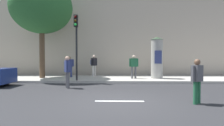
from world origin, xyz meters
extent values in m
plane|color=#2B2B2D|center=(0.00, 0.00, 0.00)|extent=(80.00, 80.00, 0.00)
cube|color=#B2ADA3|center=(0.00, 7.00, 0.07)|extent=(36.00, 4.00, 0.15)
cube|color=silver|center=(0.00, 0.00, 0.00)|extent=(1.80, 0.16, 0.01)
cube|color=#B7A893|center=(0.00, 12.00, 4.61)|extent=(36.00, 5.00, 9.21)
cylinder|color=black|center=(-2.64, 5.35, 1.84)|extent=(0.12, 0.12, 3.38)
cube|color=black|center=(-2.64, 5.17, 3.91)|extent=(0.24, 0.24, 0.75)
sphere|color=#390605|center=(-2.64, 5.04, 4.14)|extent=(0.16, 0.16, 0.16)
sphere|color=#3C2906|center=(-2.64, 5.04, 3.90)|extent=(0.16, 0.16, 0.16)
sphere|color=green|center=(-2.64, 5.04, 3.66)|extent=(0.16, 0.16, 0.16)
cylinder|color=#9E9B93|center=(2.76, 6.74, 1.51)|extent=(0.81, 0.81, 2.72)
cone|color=#334C33|center=(2.76, 6.74, 2.97)|extent=(0.89, 0.89, 0.20)
cube|color=navy|center=(2.76, 6.33, 1.65)|extent=(0.49, 0.02, 0.90)
cylinder|color=brown|center=(-5.45, 6.91, 1.74)|extent=(0.37, 0.37, 3.19)
ellipsoid|color=#28602D|center=(-5.45, 6.91, 5.19)|extent=(4.36, 4.36, 3.71)
cylinder|color=#4C4C51|center=(-2.62, 2.97, 0.42)|extent=(0.14, 0.14, 0.85)
cylinder|color=#4C4C51|center=(-2.72, 3.15, 0.42)|extent=(0.14, 0.14, 0.85)
cube|color=navy|center=(-2.67, 3.06, 1.15)|extent=(0.41, 0.47, 0.60)
cylinder|color=navy|center=(-2.54, 2.85, 1.15)|extent=(0.09, 0.09, 0.57)
cylinder|color=navy|center=(-2.79, 3.28, 1.15)|extent=(0.09, 0.09, 0.57)
sphere|color=tan|center=(-2.67, 3.06, 1.56)|extent=(0.23, 0.23, 0.23)
cylinder|color=#1E5938|center=(2.74, -0.32, 0.39)|extent=(0.14, 0.14, 0.78)
cylinder|color=#1E5938|center=(2.58, -0.44, 0.39)|extent=(0.14, 0.14, 0.78)
cube|color=#4C4C51|center=(2.66, -0.38, 1.06)|extent=(0.45, 0.43, 0.56)
cylinder|color=#4C4C51|center=(2.85, -0.23, 1.06)|extent=(0.09, 0.09, 0.53)
cylinder|color=#4C4C51|center=(2.47, -0.53, 1.06)|extent=(0.09, 0.09, 0.53)
sphere|color=brown|center=(2.66, -0.38, 1.45)|extent=(0.21, 0.21, 0.21)
cylinder|color=silver|center=(-1.78, 8.34, 0.57)|extent=(0.14, 0.14, 0.84)
cylinder|color=silver|center=(-1.91, 8.13, 0.57)|extent=(0.14, 0.14, 0.84)
cube|color=black|center=(-1.85, 8.24, 1.28)|extent=(0.46, 0.55, 0.59)
cylinder|color=black|center=(-1.70, 8.49, 1.28)|extent=(0.09, 0.09, 0.56)
cylinder|color=black|center=(-1.99, 7.99, 1.28)|extent=(0.09, 0.09, 0.56)
sphere|color=beige|center=(-1.85, 8.24, 1.69)|extent=(0.23, 0.23, 0.23)
cube|color=navy|center=(-2.00, 8.33, 1.25)|extent=(0.28, 0.32, 0.36)
cylinder|color=navy|center=(-3.70, 7.45, 0.54)|extent=(0.14, 0.14, 0.79)
cylinder|color=navy|center=(-3.48, 7.48, 0.54)|extent=(0.14, 0.14, 0.79)
cube|color=navy|center=(-3.59, 7.47, 1.21)|extent=(0.47, 0.29, 0.56)
cylinder|color=navy|center=(-3.86, 7.44, 1.21)|extent=(0.09, 0.09, 0.53)
cylinder|color=navy|center=(-3.32, 7.50, 1.21)|extent=(0.09, 0.09, 0.53)
sphere|color=#8C664C|center=(-3.59, 7.47, 1.60)|extent=(0.21, 0.21, 0.21)
cube|color=silver|center=(-3.61, 7.65, 1.19)|extent=(0.30, 0.19, 0.36)
cylinder|color=#4C4C51|center=(1.00, 6.58, 0.56)|extent=(0.14, 0.14, 0.82)
cylinder|color=#4C4C51|center=(1.24, 6.62, 0.56)|extent=(0.14, 0.14, 0.82)
cube|color=#1E5938|center=(1.12, 6.60, 1.27)|extent=(0.51, 0.31, 0.58)
cylinder|color=#1E5938|center=(0.84, 6.56, 1.27)|extent=(0.09, 0.09, 0.55)
cylinder|color=#1E5938|center=(1.40, 6.65, 1.27)|extent=(0.09, 0.09, 0.55)
sphere|color=beige|center=(1.12, 6.60, 1.67)|extent=(0.22, 0.22, 0.22)
cylinder|color=black|center=(-6.68, 4.42, 0.32)|extent=(0.64, 0.22, 0.64)
camera|label=1|loc=(-0.14, -7.18, 1.59)|focal=31.60mm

